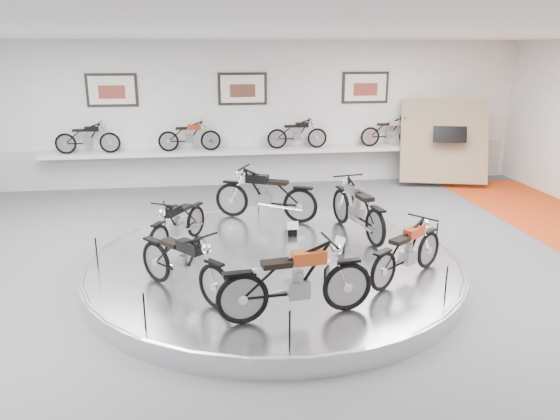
{
  "coord_description": "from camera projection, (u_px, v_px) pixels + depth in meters",
  "views": [
    {
      "loc": [
        -1.13,
        -8.41,
        3.78
      ],
      "look_at": [
        0.15,
        0.6,
        1.08
      ],
      "focal_mm": 35.0,
      "sensor_mm": 36.0,
      "label": 1
    }
  ],
  "objects": [
    {
      "name": "floor",
      "position": [
        276.0,
        281.0,
        9.21
      ],
      "size": [
        16.0,
        16.0,
        0.0
      ],
      "primitive_type": "plane",
      "color": "#565659",
      "rests_on": "ground"
    },
    {
      "name": "ceiling",
      "position": [
        276.0,
        33.0,
        8.07
      ],
      "size": [
        16.0,
        16.0,
        0.0
      ],
      "primitive_type": "plane",
      "rotation": [
        3.14,
        0.0,
        0.0
      ],
      "color": "white",
      "rests_on": "wall_back"
    },
    {
      "name": "wall_back",
      "position": [
        243.0,
        114.0,
        15.28
      ],
      "size": [
        16.0,
        0.0,
        16.0
      ],
      "primitive_type": "plane",
      "rotation": [
        1.57,
        0.0,
        0.0
      ],
      "color": "white",
      "rests_on": "floor"
    },
    {
      "name": "dado_band",
      "position": [
        244.0,
        165.0,
        15.67
      ],
      "size": [
        15.68,
        0.04,
        1.1
      ],
      "primitive_type": "cube",
      "color": "#BCBCBA",
      "rests_on": "floor"
    },
    {
      "name": "display_platform",
      "position": [
        274.0,
        266.0,
        9.45
      ],
      "size": [
        6.4,
        6.4,
        0.3
      ],
      "primitive_type": "cylinder",
      "color": "silver",
      "rests_on": "floor"
    },
    {
      "name": "platform_rim",
      "position": [
        274.0,
        260.0,
        9.41
      ],
      "size": [
        6.4,
        6.4,
        0.1
      ],
      "primitive_type": "torus",
      "color": "#B2B2BA",
      "rests_on": "display_platform"
    },
    {
      "name": "shelf",
      "position": [
        244.0,
        151.0,
        15.28
      ],
      "size": [
        11.0,
        0.55,
        0.1
      ],
      "primitive_type": "cube",
      "color": "silver",
      "rests_on": "wall_back"
    },
    {
      "name": "poster_left",
      "position": [
        112.0,
        90.0,
        14.57
      ],
      "size": [
        1.35,
        0.06,
        0.88
      ],
      "primitive_type": "cube",
      "color": "white",
      "rests_on": "wall_back"
    },
    {
      "name": "poster_center",
      "position": [
        243.0,
        89.0,
        15.04
      ],
      "size": [
        1.35,
        0.06,
        0.88
      ],
      "primitive_type": "cube",
      "color": "white",
      "rests_on": "wall_back"
    },
    {
      "name": "poster_right",
      "position": [
        365.0,
        88.0,
        15.51
      ],
      "size": [
        1.35,
        0.06,
        0.88
      ],
      "primitive_type": "cube",
      "color": "white",
      "rests_on": "wall_back"
    },
    {
      "name": "display_panel",
      "position": [
        444.0,
        141.0,
        15.39
      ],
      "size": [
        2.56,
        1.52,
        2.3
      ],
      "primitive_type": "cube",
      "rotation": [
        -0.35,
        0.0,
        -0.26
      ],
      "color": "#957B5C",
      "rests_on": "floor"
    },
    {
      "name": "shelf_bike_a",
      "position": [
        88.0,
        140.0,
        14.6
      ],
      "size": [
        1.22,
        0.43,
        0.73
      ],
      "primitive_type": null,
      "color": "black",
      "rests_on": "shelf"
    },
    {
      "name": "shelf_bike_b",
      "position": [
        190.0,
        138.0,
        14.96
      ],
      "size": [
        1.22,
        0.43,
        0.73
      ],
      "primitive_type": null,
      "color": "maroon",
      "rests_on": "shelf"
    },
    {
      "name": "shelf_bike_c",
      "position": [
        297.0,
        135.0,
        15.36
      ],
      "size": [
        1.22,
        0.43,
        0.73
      ],
      "primitive_type": null,
      "color": "black",
      "rests_on": "shelf"
    },
    {
      "name": "shelf_bike_d",
      "position": [
        389.0,
        133.0,
        15.73
      ],
      "size": [
        1.22,
        0.43,
        0.73
      ],
      "primitive_type": null,
      "color": "silver",
      "rests_on": "shelf"
    },
    {
      "name": "bike_a",
      "position": [
        357.0,
        207.0,
        10.48
      ],
      "size": [
        0.99,
        1.95,
        1.09
      ],
      "primitive_type": null,
      "rotation": [
        0.0,
        0.0,
        1.76
      ],
      "color": "silver",
      "rests_on": "display_platform"
    },
    {
      "name": "bike_b",
      "position": [
        265.0,
        194.0,
        11.37
      ],
      "size": [
        2.01,
        1.42,
        1.12
      ],
      "primitive_type": null,
      "rotation": [
        0.0,
        0.0,
        2.7
      ],
      "color": "black",
      "rests_on": "display_platform"
    },
    {
      "name": "bike_c",
      "position": [
        178.0,
        223.0,
        9.82
      ],
      "size": [
        1.25,
        1.63,
        0.92
      ],
      "primitive_type": null,
      "rotation": [
        0.0,
        0.0,
        4.19
      ],
      "color": "black",
      "rests_on": "display_platform"
    },
    {
      "name": "bike_d",
      "position": [
        184.0,
        263.0,
        7.89
      ],
      "size": [
        1.56,
        1.69,
        1.0
      ],
      "primitive_type": null,
      "rotation": [
        0.0,
        0.0,
        5.41
      ],
      "color": "black",
      "rests_on": "display_platform"
    },
    {
      "name": "bike_e",
      "position": [
        296.0,
        280.0,
        7.2
      ],
      "size": [
        1.9,
        0.87,
        1.08
      ],
      "primitive_type": null,
      "rotation": [
        0.0,
        0.0,
        6.41
      ],
      "color": "#A93E16",
      "rests_on": "display_platform"
    },
    {
      "name": "bike_f",
      "position": [
        408.0,
        250.0,
        8.45
      ],
      "size": [
        1.61,
        1.41,
        0.94
      ],
      "primitive_type": null,
      "rotation": [
        0.0,
        0.0,
        6.93
      ],
      "color": "maroon",
      "rests_on": "display_platform"
    }
  ]
}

